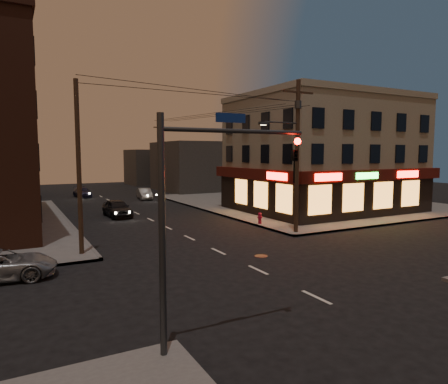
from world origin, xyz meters
TOP-DOWN VIEW (x-y plane):
  - ground at (0.00, 0.00)m, footprint 120.00×120.00m
  - sidewalk_ne at (18.00, 19.00)m, footprint 24.00×28.00m
  - pizza_building at (15.93, 13.43)m, footprint 15.85×12.85m
  - bg_building_ne_a at (14.00, 38.00)m, footprint 10.00×12.00m
  - bg_building_ne_b at (12.00, 52.00)m, footprint 8.00×8.00m
  - utility_pole_main at (6.68, 5.80)m, footprint 4.20×0.44m
  - utility_pole_far at (6.80, 32.00)m, footprint 0.26×0.26m
  - utility_pole_west at (-6.80, 6.50)m, footprint 0.24×0.24m
  - traffic_signal at (-5.57, -5.60)m, footprint 4.49×0.32m
  - sedan_near at (-2.03, 18.77)m, footprint 1.93×4.46m
  - sedan_mid at (3.92, 30.38)m, footprint 1.90×4.11m
  - sedan_far at (-2.17, 36.28)m, footprint 1.82×4.26m
  - fire_hydrant at (6.40, 9.57)m, footprint 0.36×0.36m

SIDE VIEW (x-z plane):
  - ground at x=0.00m, z-range 0.00..0.00m
  - sidewalk_ne at x=18.00m, z-range 0.00..0.15m
  - fire_hydrant at x=6.40m, z-range 0.19..1.03m
  - sedan_far at x=-2.17m, z-range 0.00..1.22m
  - sedan_mid at x=3.92m, z-range 0.00..1.31m
  - sedan_near at x=-2.03m, z-range 0.00..1.50m
  - bg_building_ne_b at x=12.00m, z-range 0.00..6.00m
  - bg_building_ne_a at x=14.00m, z-range 0.00..7.00m
  - traffic_signal at x=-5.57m, z-range 0.92..7.39m
  - utility_pole_far at x=6.80m, z-range 0.15..9.15m
  - utility_pole_west at x=-6.80m, z-range 0.15..9.15m
  - pizza_building at x=15.93m, z-range 0.10..10.60m
  - utility_pole_main at x=6.68m, z-range 0.76..10.76m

